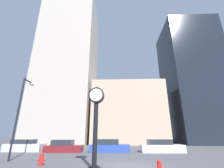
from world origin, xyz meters
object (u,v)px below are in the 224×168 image
Objects in this scene: fire_hydrant_far at (160,167)px; car_silver at (25,146)px; street_lamp_left at (22,104)px; car_maroon at (64,147)px; fire_hydrant_near at (41,159)px; street_clock at (96,115)px; car_white at (161,147)px; car_blue at (109,146)px.

car_silver is at bearing 142.20° from fire_hydrant_far.
car_silver is 0.67× the size of street_lamp_left.
car_maroon is 5.39× the size of fire_hydrant_near.
car_white is (6.25, 9.07, -2.47)m from street_clock.
car_maroon is 7.28m from street_lamp_left.
car_silver is at bearing 172.32° from car_maroon.
car_blue is at bearing 63.75° from fire_hydrant_near.
car_maroon is 11.11m from car_white.
car_white is at bearing 55.42° from street_clock.
car_silver is 7.98m from street_lamp_left.
car_blue is (10.10, -0.18, 0.01)m from car_silver.
car_blue is at bearing 40.76° from street_lamp_left.
fire_hydrant_far is (3.09, -10.05, -0.23)m from car_blue.
street_lamp_left is at bearing 149.92° from fire_hydrant_near.
car_maroon is (-4.85, 8.77, -2.49)m from street_clock.
car_silver is 0.95× the size of car_white.
fire_hydrant_near is 7.34m from fire_hydrant_far.
street_lamp_left is (-10.26, 3.87, 4.04)m from fire_hydrant_far.
fire_hydrant_far is at bearing -15.67° from street_clock.
car_silver is 16.00m from car_white.
car_silver is 16.70m from fire_hydrant_far.
street_clock is at bearing -16.24° from fire_hydrant_near.
street_clock is at bearing -23.11° from street_lamp_left.
car_white reaches higher than car_silver.
fire_hydrant_far is at bearing -105.43° from car_white.
car_white reaches higher than fire_hydrant_near.
car_silver is at bearing 126.77° from fire_hydrant_near.
street_lamp_left is (-7.17, -6.18, 3.81)m from car_blue.
fire_hydrant_near is (-3.96, -8.03, -0.19)m from car_blue.
car_maroon is at bearing 118.94° from street_clock.
car_maroon reaches higher than fire_hydrant_far.
car_blue is 8.96m from fire_hydrant_near.
car_blue is at bearing 1.61° from car_maroon.
car_maroon is at bearing 71.50° from street_lamp_left.
street_lamp_left reaches higher than street_clock.
fire_hydrant_far is 0.10× the size of street_lamp_left.
car_blue is 10.52m from fire_hydrant_far.
fire_hydrant_near is 0.12× the size of street_lamp_left.
car_white is 12.71m from fire_hydrant_near.
street_lamp_left is at bearing -154.54° from car_white.
car_silver reaches higher than fire_hydrant_far.
street_clock is 13.67m from car_silver.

